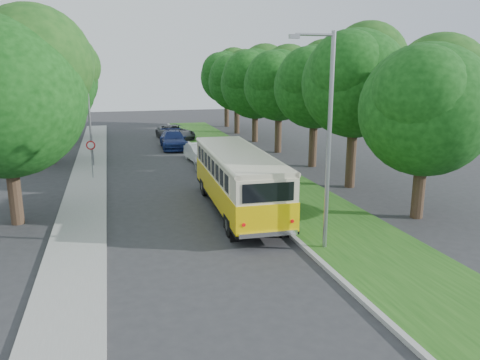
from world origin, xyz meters
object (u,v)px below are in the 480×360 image
object	(u,v)px
lamppost_near	(327,136)
car_grey	(176,132)
car_silver	(213,164)
car_blue	(173,140)
lamppost_far	(87,108)
car_white	(200,153)
vintage_bus	(238,181)

from	to	relation	value
lamppost_near	car_grey	bearing A→B (deg)	92.69
lamppost_near	car_silver	xyz separation A→B (m)	(-1.21, 13.77, -3.63)
lamppost_near	car_blue	distance (m)	25.09
lamppost_far	car_silver	xyz separation A→B (m)	(7.70, -4.73, -3.38)
lamppost_far	car_grey	size ratio (longest dim) A/B	1.50
car_white	lamppost_near	bearing A→B (deg)	-91.70
car_silver	car_grey	xyz separation A→B (m)	(-0.20, 16.13, -0.05)
lamppost_near	car_grey	distance (m)	30.16
car_blue	car_grey	xyz separation A→B (m)	(0.91, 5.18, -0.06)
vintage_bus	car_grey	distance (m)	24.31
car_blue	car_grey	bearing A→B (deg)	81.97
vintage_bus	lamppost_near	bearing A→B (deg)	-70.18
car_silver	car_white	distance (m)	4.51
lamppost_near	vintage_bus	distance (m)	6.54
car_silver	lamppost_far	bearing A→B (deg)	144.60
car_silver	car_blue	world-z (taller)	car_blue
car_white	car_grey	xyz separation A→B (m)	(-0.15, 11.62, 0.02)
car_white	car_grey	world-z (taller)	car_grey
car_white	car_blue	xyz separation A→B (m)	(-1.06, 6.44, 0.08)
lamppost_far	car_silver	distance (m)	9.65
lamppost_near	vintage_bus	world-z (taller)	lamppost_near
lamppost_far	car_silver	world-z (taller)	lamppost_far
car_blue	car_silver	bearing A→B (deg)	-82.25
lamppost_far	car_blue	world-z (taller)	lamppost_far
car_silver	car_grey	world-z (taller)	car_silver
lamppost_far	car_blue	distance (m)	9.66
car_silver	car_blue	size ratio (longest dim) A/B	0.84
car_blue	car_grey	distance (m)	5.26
lamppost_near	car_grey	size ratio (longest dim) A/B	1.60
lamppost_near	car_silver	size ratio (longest dim) A/B	1.84
car_white	lamppost_far	bearing A→B (deg)	172.68
vintage_bus	car_blue	size ratio (longest dim) A/B	1.96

